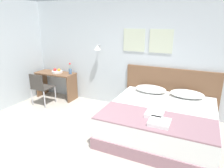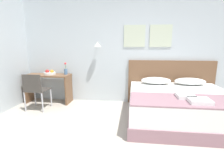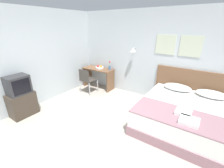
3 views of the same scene
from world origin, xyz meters
name	(u,v)px [view 3 (image 3 of 3)]	position (x,y,z in m)	size (l,w,h in m)	color
ground_plane	(100,145)	(0.00, 0.00, 0.00)	(24.00, 24.00, 0.00)	#B2A899
wall_back	(153,56)	(0.01, 2.59, 1.33)	(5.85, 0.31, 2.65)	silver
wall_left	(10,64)	(-2.56, -0.22, 1.32)	(0.06, 5.56, 2.65)	silver
bed	(186,117)	(1.27, 1.52, 0.28)	(1.98, 1.96, 0.57)	gray
headboard	(194,90)	(1.27, 2.53, 0.56)	(2.10, 0.06, 1.11)	brown
pillow_left	(177,87)	(0.88, 2.25, 0.65)	(0.70, 0.40, 0.16)	white
pillow_right	(212,94)	(1.66, 2.25, 0.65)	(0.70, 0.40, 0.16)	white
throw_blanket	(183,117)	(1.27, 0.95, 0.59)	(1.92, 0.78, 0.02)	gray
folded_towel_near_foot	(184,112)	(1.25, 1.09, 0.63)	(0.29, 0.33, 0.06)	white
folded_towel_mid_bed	(189,121)	(1.38, 0.82, 0.63)	(0.32, 0.30, 0.06)	white
desk	(98,74)	(-1.85, 2.27, 0.51)	(1.13, 0.48, 0.74)	brown
desk_chair	(87,79)	(-1.85, 1.65, 0.52)	(0.46, 0.46, 0.86)	#3D3833
fruit_bowl	(99,67)	(-1.80, 2.29, 0.78)	(0.29, 0.29, 0.13)	silver
flower_vase	(110,67)	(-1.38, 2.34, 0.85)	(0.08, 0.08, 0.31)	#4C7099
tv_stand	(23,104)	(-2.31, -0.27, 0.31)	(0.40, 0.61, 0.61)	#3D3328
television	(18,85)	(-2.30, -0.27, 0.84)	(0.39, 0.50, 0.46)	#2D2D30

